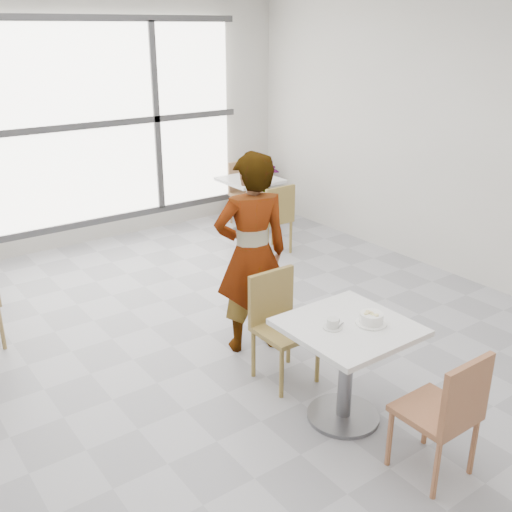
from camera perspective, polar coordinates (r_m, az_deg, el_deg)
floor at (r=5.17m, az=-1.99°, el=-9.40°), size 7.00×7.00×0.00m
wall_back at (r=7.69m, az=-17.32°, el=11.85°), size 6.00×0.00×6.00m
wall_right at (r=6.70m, az=19.93°, el=10.28°), size 0.00×7.00×7.00m
window at (r=7.63m, az=-17.15°, el=11.80°), size 4.60×0.07×2.52m
main_table at (r=4.19m, az=8.74°, el=-9.29°), size 0.80×0.80×0.75m
chair_near at (r=3.83m, az=17.94°, el=-13.80°), size 0.42×0.42×0.87m
chair_far at (r=4.65m, az=2.25°, el=-6.05°), size 0.42×0.42×0.87m
oatmeal_bowl at (r=4.09m, az=11.03°, el=-5.90°), size 0.21×0.21×0.10m
coffee_cup at (r=4.01m, az=7.42°, el=-6.49°), size 0.16×0.13×0.07m
person at (r=4.91m, az=-0.42°, el=0.16°), size 0.73×0.59×1.73m
bg_table_right at (r=7.96m, az=-0.56°, el=5.62°), size 0.70×0.70×0.75m
bg_chair_right_near at (r=7.18m, az=1.79°, el=3.98°), size 0.42×0.42×0.87m
bg_chair_right_far at (r=8.38m, az=-1.03°, el=6.51°), size 0.42×0.42×0.87m
plant_right at (r=8.90m, az=0.77°, el=6.73°), size 0.45×0.45×0.80m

